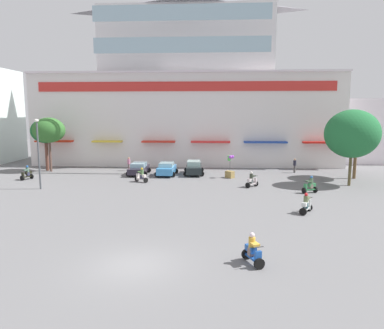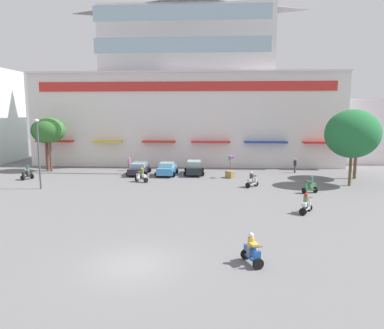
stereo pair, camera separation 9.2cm
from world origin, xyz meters
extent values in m
plane|color=slate|center=(0.00, 13.00, 0.00)|extent=(128.00, 128.00, 0.00)
cube|color=silver|center=(0.00, 35.14, 6.00)|extent=(40.75, 10.27, 11.99)
cube|color=silver|center=(0.00, 35.65, 16.33)|extent=(22.77, 9.25, 8.68)
pyramid|color=slate|center=(0.00, 35.65, 21.88)|extent=(23.23, 9.45, 2.42)
cube|color=red|center=(0.00, 29.94, 10.30)|extent=(37.49, 0.12, 1.18)
cube|color=silver|center=(0.00, 29.90, 12.11)|extent=(40.75, 0.70, 0.24)
cube|color=red|center=(-16.87, 29.45, 3.38)|extent=(4.77, 1.10, 0.20)
cube|color=gold|center=(-9.91, 29.45, 3.38)|extent=(3.76, 1.10, 0.20)
cube|color=red|center=(-3.28, 29.45, 3.38)|extent=(4.20, 1.10, 0.20)
cube|color=red|center=(3.34, 29.45, 3.38)|extent=(4.91, 1.10, 0.20)
cube|color=#214199|center=(10.21, 29.45, 3.38)|extent=(5.33, 1.10, 0.20)
cube|color=red|center=(17.17, 29.45, 3.38)|extent=(4.66, 1.10, 0.20)
cube|color=#99B7C6|center=(0.00, 25.85, 14.60)|extent=(20.04, 0.08, 1.74)
cube|color=#99B7C6|center=(0.00, 25.85, 18.07)|extent=(20.04, 0.08, 1.74)
cube|color=silver|center=(26.66, 39.04, 4.46)|extent=(10.87, 10.60, 8.91)
cylinder|color=brown|center=(-16.56, 26.52, 1.81)|extent=(0.39, 0.39, 3.61)
ellipsoid|color=#185425|center=(-16.56, 26.52, 4.85)|extent=(3.53, 3.07, 2.92)
cylinder|color=brown|center=(16.97, 19.45, 1.62)|extent=(0.27, 0.27, 3.24)
ellipsoid|color=#226836|center=(16.97, 19.45, 5.06)|extent=(5.20, 4.54, 4.64)
cylinder|color=brown|center=(-15.86, 25.95, 1.82)|extent=(0.29, 0.29, 3.64)
ellipsoid|color=#31662B|center=(-15.86, 25.95, 4.98)|extent=(3.84, 3.32, 2.99)
cylinder|color=brown|center=(18.91, 23.34, 2.09)|extent=(0.34, 0.34, 4.18)
ellipsoid|color=#276133|center=(18.91, 23.34, 5.62)|extent=(4.10, 4.38, 3.15)
cube|color=#26212E|center=(-4.83, 24.47, 0.58)|extent=(1.85, 4.34, 0.63)
cube|color=#91BECE|center=(-4.83, 24.47, 1.12)|extent=(1.57, 2.18, 0.45)
cylinder|color=black|center=(-5.75, 25.80, 0.30)|extent=(0.60, 0.17, 0.60)
cylinder|color=black|center=(-3.94, 25.82, 0.30)|extent=(0.60, 0.17, 0.60)
cylinder|color=black|center=(-5.72, 23.12, 0.30)|extent=(0.60, 0.17, 0.60)
cylinder|color=black|center=(-3.91, 23.14, 0.30)|extent=(0.60, 0.17, 0.60)
cube|color=#3C89CC|center=(-1.55, 24.09, 0.65)|extent=(1.86, 3.91, 0.75)
cube|color=#91BBC1|center=(-1.55, 24.09, 1.25)|extent=(1.56, 1.97, 0.45)
cylinder|color=black|center=(-2.39, 25.31, 0.30)|extent=(0.60, 0.18, 0.60)
cylinder|color=black|center=(-0.64, 25.25, 0.30)|extent=(0.60, 0.18, 0.60)
cylinder|color=black|center=(-2.46, 22.92, 0.30)|extent=(0.60, 0.18, 0.60)
cylinder|color=black|center=(-0.72, 22.86, 0.30)|extent=(0.60, 0.18, 0.60)
cube|color=black|center=(1.49, 24.93, 0.66)|extent=(1.93, 4.53, 0.78)
cube|color=#9FC2BD|center=(1.49, 24.93, 1.31)|extent=(1.59, 2.30, 0.52)
cylinder|color=black|center=(0.57, 26.27, 0.30)|extent=(0.61, 0.19, 0.60)
cylinder|color=black|center=(2.28, 26.35, 0.30)|extent=(0.61, 0.19, 0.60)
cylinder|color=black|center=(0.70, 23.51, 0.30)|extent=(0.61, 0.19, 0.60)
cylinder|color=black|center=(2.42, 23.60, 0.30)|extent=(0.61, 0.19, 0.60)
cylinder|color=black|center=(5.83, -0.12, 0.26)|extent=(0.53, 0.33, 0.52)
cylinder|color=black|center=(5.36, 1.00, 0.26)|extent=(0.53, 0.33, 0.52)
cube|color=#1B4BA1|center=(5.60, 0.44, 0.32)|extent=(0.67, 1.09, 0.10)
cube|color=#1B4BA1|center=(5.51, 0.64, 0.69)|extent=(0.54, 0.74, 0.28)
cube|color=#1B4BA1|center=(5.78, -0.01, 0.49)|extent=(0.35, 0.25, 0.67)
cylinder|color=black|center=(5.79, -0.03, 1.03)|extent=(0.49, 0.23, 0.04)
cube|color=#786360|center=(5.55, 0.55, 0.57)|extent=(0.40, 0.38, 0.36)
cylinder|color=gold|center=(5.55, 0.55, 1.01)|extent=(0.42, 0.42, 0.54)
sphere|color=silver|center=(5.55, 0.55, 1.39)|extent=(0.25, 0.25, 0.25)
cube|color=gold|center=(5.65, 0.30, 1.04)|extent=(0.48, 0.54, 0.10)
cylinder|color=black|center=(11.71, 15.66, 0.26)|extent=(0.33, 0.53, 0.52)
cylinder|color=black|center=(12.82, 16.13, 0.26)|extent=(0.33, 0.53, 0.52)
cube|color=#2E8048|center=(12.26, 15.90, 0.32)|extent=(1.08, 0.67, 0.10)
cube|color=#2E8048|center=(12.46, 15.98, 0.74)|extent=(0.73, 0.54, 0.28)
cube|color=#2E8048|center=(11.82, 15.71, 0.52)|extent=(0.25, 0.35, 0.72)
cylinder|color=black|center=(11.80, 15.70, 1.08)|extent=(0.24, 0.49, 0.04)
cube|color=slate|center=(12.38, 15.95, 0.62)|extent=(0.38, 0.40, 0.36)
cylinder|color=#4B694C|center=(12.38, 15.95, 1.06)|extent=(0.42, 0.42, 0.53)
sphere|color=#3064A7|center=(12.38, 15.95, 1.44)|extent=(0.25, 0.25, 0.25)
cube|color=#4B694C|center=(12.13, 15.84, 1.09)|extent=(0.54, 0.48, 0.10)
cylinder|color=black|center=(10.67, 9.98, 0.26)|extent=(0.52, 0.39, 0.52)
cylinder|color=black|center=(9.97, 8.83, 0.26)|extent=(0.52, 0.39, 0.52)
cube|color=silver|center=(10.32, 9.41, 0.32)|extent=(0.85, 1.16, 0.10)
cube|color=silver|center=(10.19, 9.20, 0.72)|extent=(0.65, 0.80, 0.28)
cube|color=silver|center=(10.60, 9.87, 0.50)|extent=(0.35, 0.28, 0.70)
cylinder|color=black|center=(10.61, 9.89, 1.06)|extent=(0.46, 0.30, 0.04)
cube|color=#17343C|center=(10.25, 9.29, 0.60)|extent=(0.42, 0.40, 0.36)
cylinder|color=#586542|center=(10.25, 9.29, 1.02)|extent=(0.44, 0.44, 0.49)
sphere|color=red|center=(10.25, 9.29, 1.38)|extent=(0.25, 0.25, 0.25)
cube|color=#586542|center=(10.40, 9.54, 1.05)|extent=(0.52, 0.55, 0.10)
cylinder|color=black|center=(7.84, 18.66, 0.26)|extent=(0.48, 0.46, 0.52)
cylinder|color=black|center=(6.99, 17.74, 0.26)|extent=(0.48, 0.46, 0.52)
cube|color=silver|center=(7.42, 18.20, 0.32)|extent=(0.96, 1.00, 0.10)
cube|color=silver|center=(7.26, 18.03, 0.72)|extent=(0.70, 0.72, 0.28)
cube|color=silver|center=(7.76, 18.56, 0.50)|extent=(0.33, 0.32, 0.70)
cylinder|color=black|center=(7.78, 18.58, 1.06)|extent=(0.41, 0.38, 0.04)
cube|color=#444A4A|center=(7.33, 18.11, 0.60)|extent=(0.43, 0.42, 0.36)
cylinder|color=#2D3328|center=(7.33, 18.11, 1.04)|extent=(0.45, 0.45, 0.52)
sphere|color=silver|center=(7.33, 18.11, 1.41)|extent=(0.25, 0.25, 0.25)
cube|color=#2D3328|center=(7.52, 18.31, 1.06)|extent=(0.55, 0.55, 0.10)
cylinder|color=black|center=(-16.30, 20.10, 0.26)|extent=(0.53, 0.35, 0.52)
cylinder|color=black|center=(-15.82, 21.16, 0.26)|extent=(0.53, 0.35, 0.52)
cube|color=black|center=(-16.06, 20.63, 0.32)|extent=(0.68, 1.05, 0.10)
cube|color=black|center=(-15.98, 20.82, 0.72)|extent=(0.54, 0.72, 0.28)
cube|color=black|center=(-16.25, 20.21, 0.51)|extent=(0.35, 0.26, 0.70)
cylinder|color=black|center=(-16.26, 20.18, 1.06)|extent=(0.49, 0.25, 0.04)
cube|color=#2C2E47|center=(-16.01, 20.74, 0.60)|extent=(0.41, 0.39, 0.36)
cylinder|color=#4A6857|center=(-16.01, 20.74, 1.03)|extent=(0.42, 0.42, 0.50)
sphere|color=#2357A6|center=(-16.01, 20.74, 1.39)|extent=(0.25, 0.25, 0.25)
cube|color=#4A6857|center=(-16.12, 20.50, 1.05)|extent=(0.49, 0.54, 0.10)
cylinder|color=black|center=(-4.19, 20.42, 0.26)|extent=(0.42, 0.51, 0.52)
cylinder|color=black|center=(-3.12, 19.65, 0.26)|extent=(0.42, 0.51, 0.52)
cube|color=silver|center=(-3.66, 20.03, 0.32)|extent=(1.10, 0.91, 0.10)
cube|color=silver|center=(-3.46, 19.89, 0.68)|extent=(0.77, 0.67, 0.28)
cube|color=silver|center=(-4.08, 20.34, 0.48)|extent=(0.30, 0.34, 0.66)
cylinder|color=black|center=(-4.10, 20.36, 1.02)|extent=(0.33, 0.44, 0.04)
cube|color=#2E304A|center=(-3.55, 19.96, 0.56)|extent=(0.41, 0.42, 0.36)
cylinder|color=#4D7242|center=(-3.55, 19.96, 1.01)|extent=(0.45, 0.45, 0.55)
sphere|color=gold|center=(-3.55, 19.96, 1.39)|extent=(0.25, 0.25, 0.25)
cube|color=#4D7242|center=(-3.78, 20.12, 1.04)|extent=(0.56, 0.53, 0.10)
cylinder|color=#4E4B4A|center=(13.31, 26.70, 0.44)|extent=(0.24, 0.24, 0.88)
cylinder|color=#252635|center=(13.31, 26.70, 1.17)|extent=(0.38, 0.38, 0.58)
sphere|color=tan|center=(13.31, 26.70, 1.59)|extent=(0.24, 0.24, 0.24)
cylinder|color=slate|center=(-6.58, 27.01, 0.41)|extent=(0.24, 0.24, 0.82)
cylinder|color=pink|center=(-6.58, 27.01, 1.13)|extent=(0.39, 0.39, 0.62)
sphere|color=tan|center=(-6.58, 27.01, 1.55)|extent=(0.23, 0.23, 0.23)
cylinder|color=#474C51|center=(-12.39, 16.16, 3.09)|extent=(0.16, 0.16, 6.17)
ellipsoid|color=silver|center=(-12.39, 16.16, 6.35)|extent=(0.40, 0.40, 0.28)
cube|color=olive|center=(5.52, 22.93, 0.38)|extent=(1.06, 1.06, 0.75)
cylinder|color=#4C4C4C|center=(5.52, 22.93, 1.35)|extent=(0.04, 0.04, 1.20)
sphere|color=#9E42D0|center=(5.78, 22.88, 2.33)|extent=(0.35, 0.35, 0.35)
sphere|color=#54C549|center=(5.56, 23.04, 2.24)|extent=(0.40, 0.40, 0.40)
sphere|color=#4ABF4C|center=(5.39, 23.03, 2.34)|extent=(0.29, 0.29, 0.29)
sphere|color=#52C852|center=(5.42, 22.83, 2.05)|extent=(0.37, 0.37, 0.37)
sphere|color=purple|center=(5.56, 22.78, 2.31)|extent=(0.39, 0.39, 0.39)
camera|label=1|loc=(3.68, -15.87, 7.15)|focal=33.67mm
camera|label=2|loc=(3.77, -15.86, 7.15)|focal=33.67mm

